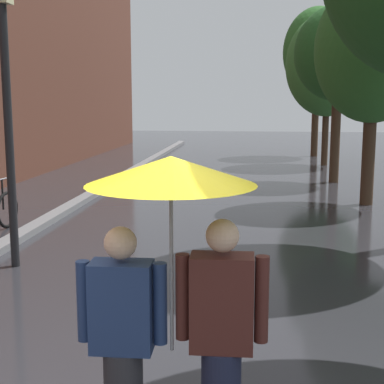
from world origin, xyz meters
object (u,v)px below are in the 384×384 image
street_tree_5 (317,53)px  couple_under_umbrella (172,269)px  street_tree_2 (374,50)px  street_tree_4 (328,65)px  street_lamp_post (7,103)px  street_tree_3 (339,54)px

street_tree_5 → couple_under_umbrella: 21.50m
street_tree_5 → street_tree_2: bearing=-89.7°
street_tree_2 → street_tree_4: 7.90m
street_tree_4 → street_lamp_post: 14.83m
street_tree_3 → street_tree_4: 4.39m
couple_under_umbrella → street_lamp_post: 5.23m
street_tree_5 → couple_under_umbrella: bearing=-98.2°
couple_under_umbrella → street_lamp_post: street_lamp_post is taller
street_tree_3 → street_lamp_post: street_tree_3 is taller
street_tree_2 → street_tree_5: bearing=90.3°
street_tree_4 → street_lamp_post: size_ratio=1.37×
street_tree_4 → street_lamp_post: bearing=-114.0°
street_tree_2 → street_tree_5: (-0.07, 11.27, 0.85)m
street_tree_4 → street_tree_5: (-0.03, 3.37, 0.70)m
street_tree_2 → street_tree_3: (-0.27, 3.51, 0.20)m
street_tree_4 → couple_under_umbrella: bearing=-99.8°
street_tree_3 → street_tree_5: 7.79m
street_tree_2 → street_tree_3: size_ratio=1.01×
street_tree_4 → couple_under_umbrella: size_ratio=2.65×
street_tree_5 → street_lamp_post: bearing=-109.5°
street_tree_2 → street_lamp_post: (-6.04, -5.60, -1.12)m
street_tree_4 → street_tree_3: bearing=-93.1°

